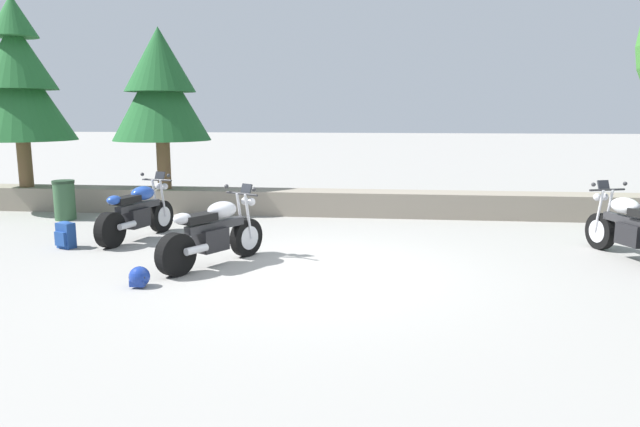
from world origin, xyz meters
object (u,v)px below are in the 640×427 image
rider_helmet (139,277)px  pine_tree_mid_left (160,87)px  pine_tree_far_left (18,80)px  motorcycle_blue_near_left (138,213)px  trash_bin (64,200)px  rider_backpack (66,234)px  motorcycle_silver_centre (214,234)px  motorcycle_white_far_right (631,229)px

rider_helmet → pine_tree_mid_left: 6.66m
rider_helmet → pine_tree_far_left: bearing=132.6°
motorcycle_blue_near_left → trash_bin: size_ratio=2.37×
rider_backpack → pine_tree_mid_left: size_ratio=0.13×
motorcycle_silver_centre → pine_tree_mid_left: size_ratio=0.51×
motorcycle_white_far_right → pine_tree_far_left: pine_tree_far_left is taller
motorcycle_blue_near_left → motorcycle_silver_centre: size_ratio=1.09×
pine_tree_mid_left → trash_bin: (-1.80, -1.20, -2.44)m
motorcycle_silver_centre → rider_helmet: 1.44m
pine_tree_far_left → pine_tree_mid_left: size_ratio=1.21×
pine_tree_far_left → pine_tree_mid_left: bearing=0.8°
rider_backpack → pine_tree_far_left: size_ratio=0.11×
rider_helmet → pine_tree_far_left: pine_tree_far_left is taller
motorcycle_silver_centre → pine_tree_mid_left: (-2.54, 4.54, 2.39)m
motorcycle_blue_near_left → rider_backpack: motorcycle_blue_near_left is taller
motorcycle_silver_centre → rider_backpack: motorcycle_silver_centre is taller
motorcycle_blue_near_left → rider_backpack: size_ratio=4.33×
pine_tree_mid_left → motorcycle_blue_near_left: bearing=-78.2°
rider_helmet → motorcycle_white_far_right: bearing=18.2°
motorcycle_white_far_right → motorcycle_silver_centre: bearing=-170.3°
rider_helmet → pine_tree_mid_left: bearing=107.9°
motorcycle_white_far_right → trash_bin: 11.01m
motorcycle_blue_near_left → pine_tree_mid_left: pine_tree_mid_left is taller
rider_backpack → rider_helmet: (2.20, -2.03, -0.11)m
motorcycle_silver_centre → trash_bin: (-4.34, 3.34, -0.05)m
pine_tree_far_left → trash_bin: size_ratio=5.12×
rider_helmet → pine_tree_far_left: 8.31m
pine_tree_far_left → trash_bin: 3.27m
rider_helmet → pine_tree_far_left: (-5.27, 5.73, 2.90)m
motorcycle_white_far_right → rider_helmet: (-7.11, -2.33, -0.35)m
trash_bin → rider_helmet: bearing=-51.3°
motorcycle_blue_near_left → pine_tree_far_left: (-4.01, 2.86, 2.55)m
motorcycle_blue_near_left → rider_backpack: bearing=-138.3°
motorcycle_silver_centre → pine_tree_far_left: pine_tree_far_left is taller
motorcycle_silver_centre → rider_backpack: bearing=164.4°
motorcycle_silver_centre → motorcycle_white_far_right: size_ratio=0.93×
motorcycle_silver_centre → motorcycle_blue_near_left: bearing=139.7°
rider_helmet → trash_bin: size_ratio=0.33×
pine_tree_mid_left → trash_bin: bearing=-146.3°
rider_helmet → trash_bin: bearing=128.7°
motorcycle_silver_centre → motorcycle_white_far_right: (6.44, 1.10, 0.00)m
pine_tree_mid_left → trash_bin: size_ratio=4.24×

